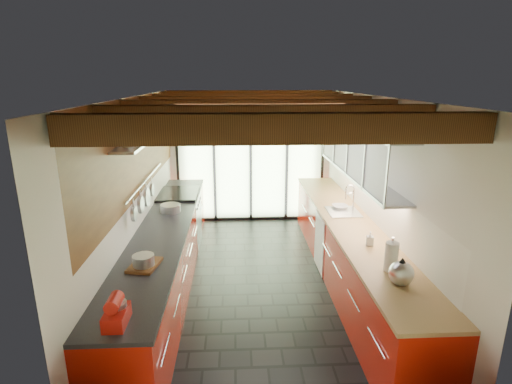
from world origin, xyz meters
TOP-DOWN VIEW (x-y plane):
  - ground at (0.00, 0.00)m, footprint 5.50×5.50m
  - room_shell at (0.00, 0.00)m, footprint 5.50×5.50m
  - ceiling_beams at (-0.00, 0.38)m, footprint 3.14×5.06m
  - glass_door at (0.00, 2.69)m, footprint 2.95×0.10m
  - left_counter at (-1.28, 0.00)m, footprint 0.68×5.00m
  - range_stove at (-1.28, 1.45)m, footprint 0.66×0.90m
  - right_counter at (1.27, 0.00)m, footprint 0.68×5.00m
  - sink_assembly at (1.29, 0.40)m, footprint 0.45×0.52m
  - upper_cabinets_right at (1.43, 0.30)m, footprint 0.34×3.00m
  - left_wall_fixtures at (-1.47, 0.14)m, footprint 0.28×2.60m
  - stand_mixer at (-1.27, -2.24)m, footprint 0.17×0.29m
  - pot_large at (-1.27, -1.26)m, footprint 0.30×0.30m
  - pot_small at (-1.27, 0.55)m, footprint 0.37×0.37m
  - cutting_board at (-1.27, -1.23)m, footprint 0.33×0.42m
  - kettle at (1.27, -1.72)m, footprint 0.32×0.34m
  - paper_towel at (1.27, -1.46)m, footprint 0.15×0.15m
  - soap_bottle at (1.27, -0.81)m, footprint 0.09×0.09m
  - bowl at (1.27, 0.57)m, footprint 0.25×0.25m

SIDE VIEW (x-z plane):
  - ground at x=0.00m, z-range 0.00..0.00m
  - right_counter at x=1.27m, z-range 0.00..0.92m
  - left_counter at x=-1.28m, z-range 0.00..0.92m
  - range_stove at x=-1.28m, z-range -0.01..0.96m
  - cutting_board at x=-1.27m, z-range 0.92..0.95m
  - bowl at x=1.27m, z-range 0.92..0.98m
  - sink_assembly at x=1.29m, z-range 0.75..1.17m
  - pot_small at x=-1.27m, z-range 0.92..1.03m
  - pot_large at x=-1.27m, z-range 0.92..1.06m
  - soap_bottle at x=1.27m, z-range 0.92..1.09m
  - stand_mixer at x=-1.27m, z-range 0.89..1.16m
  - kettle at x=1.27m, z-range 0.90..1.19m
  - paper_towel at x=1.27m, z-range 0.89..1.26m
  - room_shell at x=0.00m, z-range -1.10..4.40m
  - glass_door at x=0.00m, z-range 0.21..3.11m
  - upper_cabinets_right at x=1.43m, z-range 0.35..3.35m
  - left_wall_fixtures at x=-1.47m, z-range 1.40..2.36m
  - ceiling_beams at x=0.00m, z-range 0.01..4.91m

